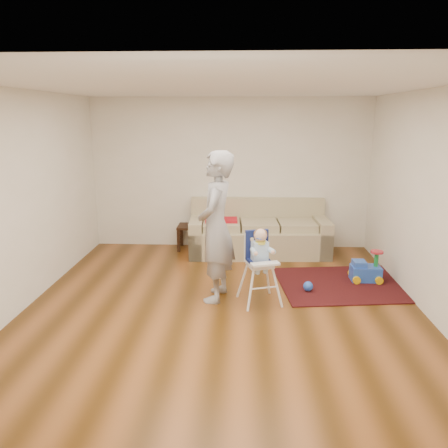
{
  "coord_description": "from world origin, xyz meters",
  "views": [
    {
      "loc": [
        0.26,
        -5.13,
        2.38
      ],
      "look_at": [
        0.0,
        0.4,
        1.0
      ],
      "focal_mm": 35.0,
      "sensor_mm": 36.0,
      "label": 1
    }
  ],
  "objects_px": {
    "side_table": "(190,237)",
    "ride_on_toy": "(366,265)",
    "toy_ball": "(308,286)",
    "adult": "(216,227)",
    "high_chair": "(260,267)",
    "sofa": "(259,228)"
  },
  "relations": [
    {
      "from": "side_table",
      "to": "ride_on_toy",
      "type": "xyz_separation_m",
      "value": [
        2.77,
        -1.5,
        0.03
      ]
    },
    {
      "from": "toy_ball",
      "to": "adult",
      "type": "relative_size",
      "value": 0.07
    },
    {
      "from": "side_table",
      "to": "toy_ball",
      "type": "distance_m",
      "value": 2.7
    },
    {
      "from": "ride_on_toy",
      "to": "side_table",
      "type": "bearing_deg",
      "value": 151.2
    },
    {
      "from": "high_chair",
      "to": "toy_ball",
      "type": "bearing_deg",
      "value": 10.6
    },
    {
      "from": "side_table",
      "to": "toy_ball",
      "type": "height_order",
      "value": "side_table"
    },
    {
      "from": "toy_ball",
      "to": "adult",
      "type": "bearing_deg",
      "value": -168.31
    },
    {
      "from": "ride_on_toy",
      "to": "toy_ball",
      "type": "xyz_separation_m",
      "value": [
        -0.9,
        -0.44,
        -0.16
      ]
    },
    {
      "from": "toy_ball",
      "to": "side_table",
      "type": "bearing_deg",
      "value": 133.9
    },
    {
      "from": "sofa",
      "to": "adult",
      "type": "distance_m",
      "value": 2.15
    },
    {
      "from": "high_chair",
      "to": "adult",
      "type": "height_order",
      "value": "adult"
    },
    {
      "from": "toy_ball",
      "to": "high_chair",
      "type": "bearing_deg",
      "value": -152.09
    },
    {
      "from": "toy_ball",
      "to": "high_chair",
      "type": "xyz_separation_m",
      "value": [
        -0.69,
        -0.36,
        0.4
      ]
    },
    {
      "from": "high_chair",
      "to": "adult",
      "type": "xyz_separation_m",
      "value": [
        -0.57,
        0.1,
        0.5
      ]
    },
    {
      "from": "toy_ball",
      "to": "high_chair",
      "type": "relative_size",
      "value": 0.14
    },
    {
      "from": "ride_on_toy",
      "to": "high_chair",
      "type": "height_order",
      "value": "high_chair"
    },
    {
      "from": "sofa",
      "to": "ride_on_toy",
      "type": "height_order",
      "value": "sofa"
    },
    {
      "from": "high_chair",
      "to": "adult",
      "type": "bearing_deg",
      "value": 152.34
    },
    {
      "from": "sofa",
      "to": "ride_on_toy",
      "type": "xyz_separation_m",
      "value": [
        1.53,
        -1.29,
        -0.22
      ]
    },
    {
      "from": "sofa",
      "to": "side_table",
      "type": "relative_size",
      "value": 5.54
    },
    {
      "from": "side_table",
      "to": "toy_ball",
      "type": "bearing_deg",
      "value": -46.1
    },
    {
      "from": "adult",
      "to": "toy_ball",
      "type": "bearing_deg",
      "value": 110.16
    }
  ]
}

